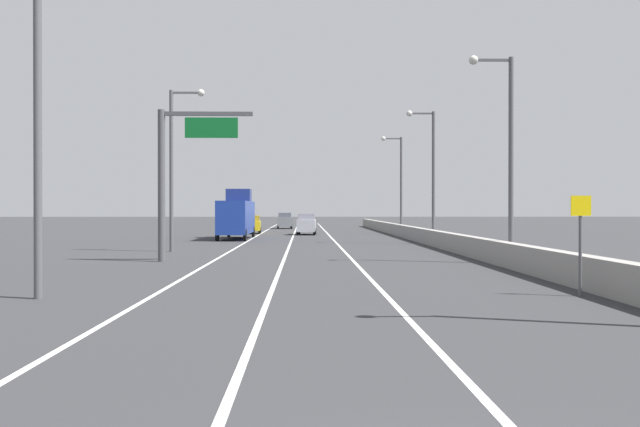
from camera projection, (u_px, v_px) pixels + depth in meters
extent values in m
plane|color=#2D2D30|center=(314.00, 235.00, 69.16)|extent=(320.00, 320.00, 0.00)
cube|color=silver|center=(251.00, 239.00, 60.04)|extent=(0.16, 130.00, 0.00)
cube|color=silver|center=(292.00, 239.00, 60.12)|extent=(0.16, 130.00, 0.00)
cube|color=silver|center=(333.00, 239.00, 60.20)|extent=(0.16, 130.00, 0.00)
cube|color=gray|center=(445.00, 241.00, 45.35)|extent=(0.60, 120.00, 1.10)
cylinder|color=#47474C|center=(162.00, 186.00, 34.64)|extent=(0.36, 0.36, 7.50)
cube|color=#47474C|center=(207.00, 114.00, 34.66)|extent=(4.50, 0.20, 0.20)
cube|color=#0C5923|center=(211.00, 128.00, 34.55)|extent=(2.60, 0.10, 1.00)
cylinder|color=#4C4C51|center=(580.00, 256.00, 20.89)|extent=(0.10, 0.10, 2.40)
cube|color=yellow|center=(581.00, 206.00, 20.84)|extent=(0.60, 0.04, 0.60)
cylinder|color=#4C4C51|center=(511.00, 160.00, 33.38)|extent=(0.24, 0.24, 9.82)
cube|color=#4C4C51|center=(492.00, 60.00, 33.33)|extent=(1.80, 0.12, 0.12)
sphere|color=beige|center=(473.00, 60.00, 33.31)|extent=(0.44, 0.44, 0.44)
cylinder|color=#4C4C51|center=(433.00, 178.00, 52.05)|extent=(0.24, 0.24, 9.82)
cube|color=#4C4C51|center=(421.00, 113.00, 52.00)|extent=(1.80, 0.12, 0.12)
sphere|color=beige|center=(409.00, 113.00, 51.98)|extent=(0.44, 0.44, 0.44)
cylinder|color=#4C4C51|center=(401.00, 186.00, 70.73)|extent=(0.24, 0.24, 9.82)
cube|color=#4C4C51|center=(392.00, 139.00, 70.68)|extent=(1.80, 0.12, 0.12)
sphere|color=beige|center=(383.00, 139.00, 70.66)|extent=(0.44, 0.44, 0.44)
cylinder|color=#4C4C51|center=(38.00, 129.00, 20.31)|extent=(0.24, 0.24, 9.82)
cylinder|color=#4C4C51|center=(171.00, 171.00, 42.71)|extent=(0.24, 0.24, 9.82)
cube|color=#4C4C51|center=(186.00, 93.00, 42.70)|extent=(1.80, 0.12, 0.12)
sphere|color=beige|center=(201.00, 93.00, 42.72)|extent=(0.44, 0.44, 0.44)
cube|color=gold|center=(252.00, 226.00, 73.89)|extent=(1.89, 4.42, 0.97)
cube|color=olive|center=(252.00, 218.00, 73.45)|extent=(1.59, 2.02, 0.60)
cylinder|color=black|center=(246.00, 230.00, 75.57)|extent=(0.25, 0.69, 0.68)
cylinder|color=black|center=(260.00, 230.00, 75.67)|extent=(0.25, 0.69, 0.68)
cylinder|color=black|center=(244.00, 231.00, 72.12)|extent=(0.25, 0.69, 0.68)
cylinder|color=black|center=(259.00, 231.00, 72.22)|extent=(0.25, 0.69, 0.68)
cube|color=slate|center=(285.00, 222.00, 92.49)|extent=(2.05, 4.34, 1.14)
cube|color=#4D505A|center=(285.00, 215.00, 92.06)|extent=(1.73, 1.99, 0.60)
cylinder|color=black|center=(278.00, 226.00, 94.12)|extent=(0.25, 0.69, 0.68)
cylinder|color=black|center=(291.00, 226.00, 94.23)|extent=(0.25, 0.69, 0.68)
cylinder|color=black|center=(278.00, 226.00, 90.76)|extent=(0.25, 0.69, 0.68)
cylinder|color=black|center=(291.00, 226.00, 90.86)|extent=(0.25, 0.69, 0.68)
cube|color=#B7B7BC|center=(307.00, 225.00, 70.78)|extent=(1.98, 4.67, 1.18)
cube|color=gray|center=(306.00, 217.00, 70.32)|extent=(1.67, 2.13, 0.60)
cylinder|color=black|center=(299.00, 231.00, 72.65)|extent=(0.25, 0.69, 0.68)
cylinder|color=black|center=(315.00, 231.00, 72.63)|extent=(0.25, 0.69, 0.68)
cylinder|color=black|center=(298.00, 232.00, 68.95)|extent=(0.25, 0.69, 0.68)
cylinder|color=black|center=(314.00, 232.00, 68.92)|extent=(0.25, 0.69, 0.68)
cube|color=navy|center=(236.00, 217.00, 60.36)|extent=(2.52, 9.23, 2.76)
cube|color=navy|center=(239.00, 195.00, 62.38)|extent=(2.14, 2.05, 1.10)
cylinder|color=black|center=(229.00, 232.00, 64.26)|extent=(0.23, 1.00, 1.00)
cylinder|color=black|center=(253.00, 232.00, 64.28)|extent=(0.23, 1.00, 1.00)
cylinder|color=black|center=(217.00, 235.00, 56.46)|extent=(0.23, 1.00, 1.00)
cylinder|color=black|center=(245.00, 235.00, 56.48)|extent=(0.23, 1.00, 1.00)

